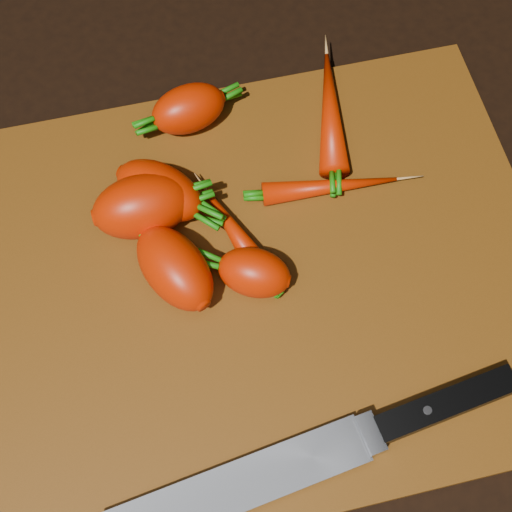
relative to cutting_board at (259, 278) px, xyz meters
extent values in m
cube|color=black|center=(0.00, 0.00, -0.01)|extent=(2.00, 2.00, 0.01)
cube|color=brown|center=(0.00, 0.00, 0.00)|extent=(0.50, 0.40, 0.01)
ellipsoid|color=red|center=(-0.08, 0.07, 0.03)|extent=(0.09, 0.06, 0.05)
ellipsoid|color=red|center=(-0.01, -0.01, 0.03)|extent=(0.07, 0.07, 0.04)
ellipsoid|color=red|center=(-0.07, 0.09, 0.03)|extent=(0.09, 0.09, 0.05)
ellipsoid|color=red|center=(-0.07, 0.01, 0.03)|extent=(0.08, 0.10, 0.05)
ellipsoid|color=red|center=(-0.03, 0.17, 0.03)|extent=(0.08, 0.06, 0.04)
ellipsoid|color=red|center=(-0.02, 0.17, 0.02)|extent=(0.06, 0.04, 0.03)
ellipsoid|color=red|center=(0.10, 0.14, 0.02)|extent=(0.06, 0.13, 0.03)
ellipsoid|color=red|center=(0.08, 0.06, 0.02)|extent=(0.12, 0.03, 0.02)
ellipsoid|color=red|center=(-0.01, 0.04, 0.02)|extent=(0.05, 0.09, 0.02)
cube|color=gray|center=(-0.05, -0.17, 0.01)|extent=(0.02, 0.03, 0.01)
cube|color=black|center=(0.01, -0.16, 0.01)|extent=(0.12, 0.04, 0.02)
cylinder|color=#B2B2B7|center=(0.00, -0.16, 0.02)|extent=(0.01, 0.01, 0.00)
camera|label=1|loc=(-0.06, -0.23, 0.57)|focal=50.00mm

